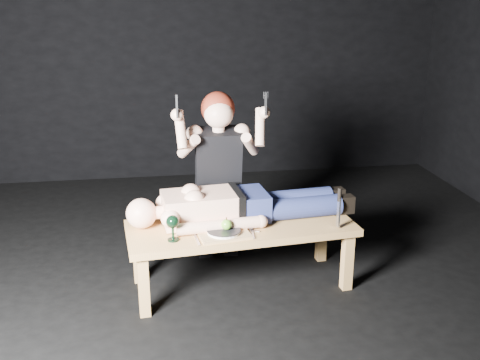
{
  "coord_description": "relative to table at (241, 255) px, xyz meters",
  "views": [
    {
      "loc": [
        -0.58,
        -3.5,
        1.91
      ],
      "look_at": [
        -0.04,
        -0.02,
        0.75
      ],
      "focal_mm": 41.95,
      "sensor_mm": 36.0,
      "label": 1
    }
  ],
  "objects": [
    {
      "name": "ground",
      "position": [
        0.04,
        0.07,
        -0.23
      ],
      "size": [
        5.0,
        5.0,
        0.0
      ],
      "primitive_type": "plane",
      "color": "black",
      "rests_on": "ground"
    },
    {
      "name": "back_wall",
      "position": [
        0.04,
        2.57,
        1.27
      ],
      "size": [
        5.0,
        0.0,
        5.0
      ],
      "primitive_type": "plane",
      "rotation": [
        1.57,
        0.0,
        0.0
      ],
      "color": "black",
      "rests_on": "ground"
    },
    {
      "name": "table",
      "position": [
        0.0,
        0.0,
        0.0
      ],
      "size": [
        1.56,
        0.71,
        0.45
      ],
      "primitive_type": "cube",
      "rotation": [
        0.0,
        0.0,
        0.1
      ],
      "color": "#B28A44",
      "rests_on": "ground"
    },
    {
      "name": "lying_man",
      "position": [
        0.03,
        0.11,
        0.35
      ],
      "size": [
        1.52,
        0.59,
        0.26
      ],
      "primitive_type": null,
      "rotation": [
        0.0,
        0.0,
        0.1
      ],
      "color": "#F0B798",
      "rests_on": "table"
    },
    {
      "name": "kneeling_woman",
      "position": [
        -0.1,
        0.47,
        0.44
      ],
      "size": [
        0.72,
        0.8,
        1.32
      ],
      "primitive_type": null,
      "rotation": [
        0.0,
        0.0,
        -0.01
      ],
      "color": "black",
      "rests_on": "ground"
    },
    {
      "name": "serving_tray",
      "position": [
        -0.14,
        -0.16,
        0.23
      ],
      "size": [
        0.35,
        0.28,
        0.02
      ],
      "primitive_type": "cube",
      "rotation": [
        0.0,
        0.0,
        0.15
      ],
      "color": "tan",
      "rests_on": "table"
    },
    {
      "name": "plate",
      "position": [
        -0.14,
        -0.16,
        0.25
      ],
      "size": [
        0.24,
        0.24,
        0.02
      ],
      "primitive_type": "cylinder",
      "rotation": [
        0.0,
        0.0,
        0.15
      ],
      "color": "white",
      "rests_on": "serving_tray"
    },
    {
      "name": "apple",
      "position": [
        -0.12,
        -0.15,
        0.3
      ],
      "size": [
        0.07,
        0.07,
        0.07
      ],
      "primitive_type": "sphere",
      "color": "#53B024",
      "rests_on": "plate"
    },
    {
      "name": "goblet",
      "position": [
        -0.46,
        -0.18,
        0.31
      ],
      "size": [
        0.09,
        0.09,
        0.17
      ],
      "primitive_type": null,
      "rotation": [
        0.0,
        0.0,
        0.1
      ],
      "color": "black",
      "rests_on": "table"
    },
    {
      "name": "fork_flat",
      "position": [
        -0.31,
        -0.21,
        0.23
      ],
      "size": [
        0.03,
        0.16,
        0.01
      ],
      "primitive_type": "cube",
      "rotation": [
        0.0,
        0.0,
        0.1
      ],
      "color": "#B2B2B7",
      "rests_on": "table"
    },
    {
      "name": "knife_flat",
      "position": [
        0.05,
        -0.16,
        0.23
      ],
      "size": [
        0.03,
        0.16,
        0.01
      ],
      "primitive_type": "cube",
      "rotation": [
        0.0,
        0.0,
        -0.11
      ],
      "color": "#B2B2B7",
      "rests_on": "table"
    },
    {
      "name": "spoon_flat",
      "position": [
        0.03,
        -0.1,
        0.23
      ],
      "size": [
        0.15,
        0.09,
        0.01
      ],
      "primitive_type": "cube",
      "rotation": [
        0.0,
        0.0,
        1.08
      ],
      "color": "#B2B2B7",
      "rests_on": "table"
    },
    {
      "name": "carving_knife",
      "position": [
        0.62,
        -0.15,
        0.36
      ],
      "size": [
        0.04,
        0.04,
        0.28
      ],
      "primitive_type": null,
      "rotation": [
        0.0,
        0.0,
        0.1
      ],
      "color": "#B2B2B7",
      "rests_on": "table"
    }
  ]
}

